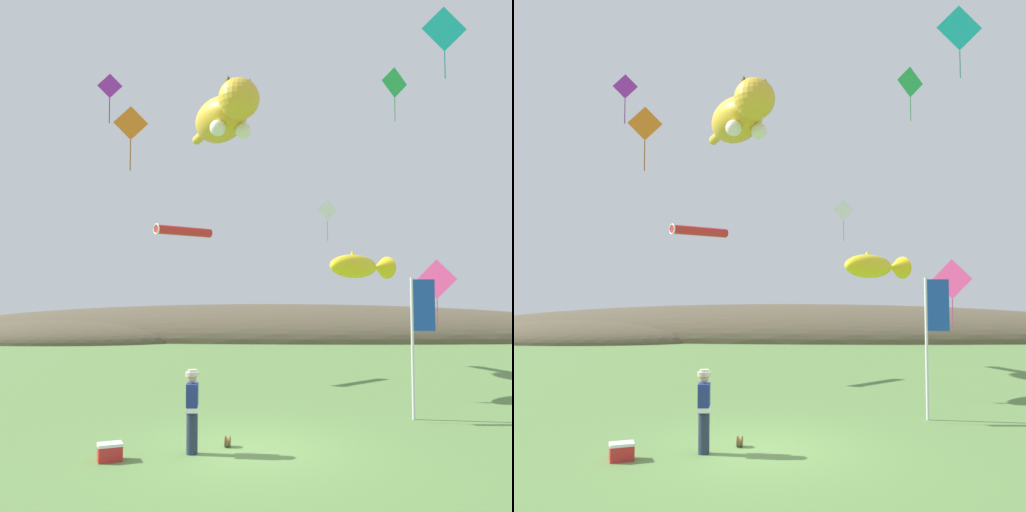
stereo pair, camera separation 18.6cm
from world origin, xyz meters
The scene contains 15 objects.
ground_plane centered at (0.00, 0.00, 0.00)m, with size 120.00×120.00×0.00m, color #5B8442.
distant_hill_ridge centered at (-1.58, 30.11, 0.00)m, with size 56.18×13.45×5.01m.
festival_attendant centered at (-1.15, -0.35, 0.95)m, with size 0.30×0.44×1.77m.
kite_spool centered at (-0.44, 0.23, 0.12)m, with size 0.12×0.24×0.24m.
picnic_cooler centered at (-2.74, -0.93, 0.18)m, with size 0.58×0.50×0.36m.
festival_banner_pole centered at (4.46, 3.18, 2.50)m, with size 0.66×0.08×3.82m.
kite_giant_cat centered at (-1.73, 11.41, 10.95)m, with size 3.64×6.75×2.19m.
kite_fish_windsock centered at (3.39, 6.84, 4.30)m, with size 2.69×2.65×0.91m.
kite_tube_streamer centered at (-3.23, 10.01, 5.87)m, with size 2.15×2.07×0.44m.
kite_diamond_white centered at (2.72, 12.37, 6.99)m, with size 0.91×0.26×1.84m.
kite_diamond_green centered at (5.01, 8.71, 11.31)m, with size 1.06×0.56×2.09m.
kite_diamond_violet centered at (-5.29, 6.76, 10.64)m, with size 0.87×0.15×1.78m.
kite_diamond_orange centered at (-3.63, 3.51, 8.32)m, with size 0.98×0.23×1.90m.
kite_diamond_pink centered at (5.69, 5.85, 3.82)m, with size 1.10×0.66×2.16m.
kite_diamond_teal centered at (6.01, 5.61, 11.91)m, with size 1.48×0.16×2.39m.
Camera 2 is at (1.01, -12.57, 3.44)m, focal length 40.00 mm.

